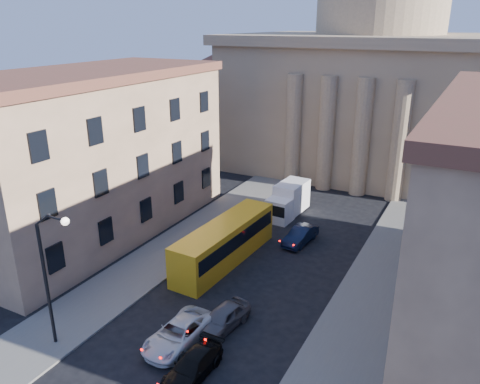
# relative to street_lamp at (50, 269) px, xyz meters

# --- Properties ---
(sidewalk_left) EXTENTS (5.00, 60.00, 0.15)m
(sidewalk_left) POSITION_rel_street_lamp_xyz_m (-1.53, 10.00, -5.21)
(sidewalk_left) COLOR #5E5B56
(sidewalk_left) RESTS_ON ground
(sidewalk_right) EXTENTS (5.00, 60.00, 0.15)m
(sidewalk_right) POSITION_rel_street_lamp_xyz_m (15.47, 10.00, -5.21)
(sidewalk_right) COLOR #5E5B56
(sidewalk_right) RESTS_ON ground
(church) EXTENTS (68.02, 28.76, 36.60)m
(church) POSITION_rel_street_lamp_xyz_m (6.97, 47.47, 6.59)
(church) COLOR #907758
(church) RESTS_ON ground
(building_left) EXTENTS (11.60, 26.60, 14.70)m
(building_left) POSITION_rel_street_lamp_xyz_m (-10.03, 14.00, 2.14)
(building_left) COLOR tan
(building_left) RESTS_ON ground
(street_lamp) EXTENTS (2.62, 0.44, 8.83)m
(street_lamp) POSITION_rel_street_lamp_xyz_m (0.00, 0.00, 0.00)
(street_lamp) COLOR black
(street_lamp) RESTS_ON ground
(car_left_mid) EXTENTS (2.64, 5.37, 1.47)m
(car_left_mid) POSITION_rel_street_lamp_xyz_m (6.17, 3.51, -4.55)
(car_left_mid) COLOR silver
(car_left_mid) RESTS_ON ground
(car_right_mid) EXTENTS (1.91, 4.51, 1.30)m
(car_right_mid) POSITION_rel_street_lamp_xyz_m (8.42, 1.56, -4.64)
(car_right_mid) COLOR black
(car_right_mid) RESTS_ON ground
(car_right_far) EXTENTS (2.31, 4.62, 1.51)m
(car_right_far) POSITION_rel_street_lamp_xyz_m (7.77, 6.07, -4.53)
(car_right_far) COLOR #4A4A4F
(car_right_far) RESTS_ON ground
(car_right_distant) EXTENTS (2.05, 4.57, 1.46)m
(car_right_distant) POSITION_rel_street_lamp_xyz_m (7.77, 19.93, -4.56)
(car_right_distant) COLOR black
(car_right_distant) RESTS_ON ground
(city_bus) EXTENTS (3.27, 11.83, 3.30)m
(city_bus) POSITION_rel_street_lamp_xyz_m (3.47, 13.98, -3.51)
(city_bus) COLOR gold
(city_bus) RESTS_ON ground
(box_truck) EXTENTS (2.64, 5.99, 3.22)m
(box_truck) POSITION_rel_street_lamp_xyz_m (4.33, 25.39, -3.76)
(box_truck) COLOR white
(box_truck) RESTS_ON ground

